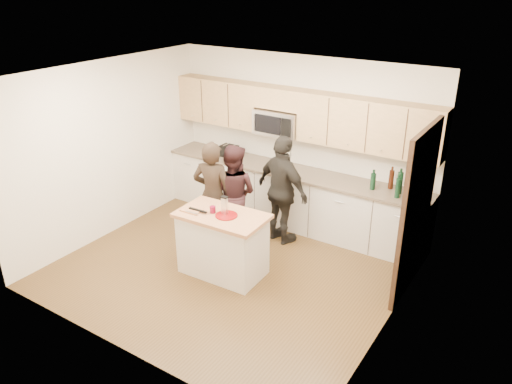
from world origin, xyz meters
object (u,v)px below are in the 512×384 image
Objects in this scene: toaster at (229,151)px; woman_left at (213,195)px; woman_center at (233,194)px; woman_right at (282,191)px; island at (223,243)px.

toaster is 1.41m from woman_left.
woman_left reaches higher than toaster.
woman_right reaches higher than woman_center.
island is at bearing 120.61° from woman_left.
toaster is 1.53m from woman_right.
woman_right is at bearing -155.51° from woman_left.
toaster reaches higher than island.
woman_left is (-0.57, 0.55, 0.37)m from island.
island is 0.88m from woman_left.
woman_left is 0.98× the size of woman_right.
woman_left reaches higher than island.
island is 0.98m from woman_center.
island is 0.72× the size of woman_right.
island is 2.23m from toaster.
woman_right reaches higher than woman_left.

